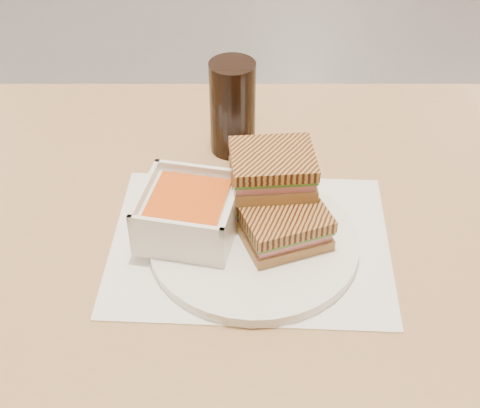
{
  "coord_description": "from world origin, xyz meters",
  "views": [
    {
      "loc": [
        0.03,
        -2.68,
        1.4
      ],
      "look_at": [
        0.01,
        -2.0,
        0.82
      ],
      "focal_mm": 50.69,
      "sensor_mm": 36.0,
      "label": 1
    }
  ],
  "objects_px": {
    "soup_bowl": "(189,214)",
    "cola_glass": "(233,108)",
    "plate": "(254,243)",
    "panini_lower": "(284,225)",
    "main_table": "(197,258)"
  },
  "relations": [
    {
      "from": "main_table",
      "to": "panini_lower",
      "type": "relative_size",
      "value": 8.96
    },
    {
      "from": "plate",
      "to": "cola_glass",
      "type": "xyz_separation_m",
      "value": [
        -0.04,
        0.24,
        0.07
      ]
    },
    {
      "from": "soup_bowl",
      "to": "cola_glass",
      "type": "height_order",
      "value": "cola_glass"
    },
    {
      "from": "soup_bowl",
      "to": "panini_lower",
      "type": "height_order",
      "value": "soup_bowl"
    },
    {
      "from": "main_table",
      "to": "panini_lower",
      "type": "bearing_deg",
      "value": -34.14
    },
    {
      "from": "main_table",
      "to": "plate",
      "type": "distance_m",
      "value": 0.18
    },
    {
      "from": "cola_glass",
      "to": "soup_bowl",
      "type": "bearing_deg",
      "value": -102.73
    },
    {
      "from": "soup_bowl",
      "to": "panini_lower",
      "type": "distance_m",
      "value": 0.13
    },
    {
      "from": "panini_lower",
      "to": "cola_glass",
      "type": "distance_m",
      "value": 0.25
    },
    {
      "from": "plate",
      "to": "soup_bowl",
      "type": "bearing_deg",
      "value": 170.74
    },
    {
      "from": "plate",
      "to": "panini_lower",
      "type": "height_order",
      "value": "panini_lower"
    },
    {
      "from": "plate",
      "to": "soup_bowl",
      "type": "height_order",
      "value": "soup_bowl"
    },
    {
      "from": "soup_bowl",
      "to": "cola_glass",
      "type": "relative_size",
      "value": 0.94
    },
    {
      "from": "main_table",
      "to": "cola_glass",
      "type": "bearing_deg",
      "value": 70.11
    },
    {
      "from": "main_table",
      "to": "soup_bowl",
      "type": "xyz_separation_m",
      "value": [
        0.0,
        -0.08,
        0.16
      ]
    }
  ]
}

